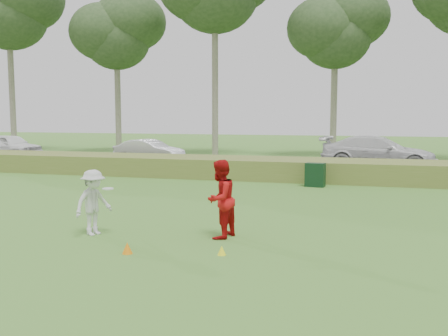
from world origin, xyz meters
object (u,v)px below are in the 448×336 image
(cone_yellow, at_px, (222,250))
(car_right, at_px, (378,152))
(car_left, at_px, (10,146))
(car_mid, at_px, (149,151))
(player_red, at_px, (220,199))
(utility_cabinet, at_px, (315,175))
(cone_orange, at_px, (127,248))
(player_white, at_px, (93,202))

(cone_yellow, bearing_deg, car_right, 78.79)
(car_left, bearing_deg, car_mid, -85.67)
(car_left, xyz_separation_m, car_right, (23.44, -0.57, 0.08))
(player_red, height_order, utility_cabinet, player_red)
(car_left, height_order, car_right, car_right)
(player_red, height_order, car_mid, player_red)
(cone_orange, xyz_separation_m, car_left, (-17.98, 18.77, 0.72))
(car_left, relative_size, car_mid, 1.08)
(car_left, bearing_deg, car_right, -80.42)
(cone_yellow, height_order, car_mid, car_mid)
(cone_yellow, xyz_separation_m, car_mid, (-9.31, 17.09, 0.66))
(cone_yellow, distance_m, car_mid, 19.48)
(cone_orange, distance_m, car_right, 19.01)
(cone_yellow, xyz_separation_m, car_left, (-19.93, 18.33, 0.74))
(cone_orange, height_order, car_right, car_right)
(player_white, relative_size, player_red, 0.85)
(player_white, xyz_separation_m, car_mid, (-5.84, 16.24, -0.04))
(cone_yellow, height_order, utility_cabinet, utility_cabinet)
(cone_orange, relative_size, car_left, 0.05)
(car_mid, bearing_deg, cone_orange, -146.98)
(car_right, bearing_deg, player_red, 173.64)
(player_red, bearing_deg, car_mid, -135.77)
(utility_cabinet, height_order, car_mid, car_mid)
(player_white, distance_m, cone_orange, 2.12)
(player_red, height_order, car_right, player_red)
(cone_yellow, distance_m, car_left, 27.09)
(utility_cabinet, bearing_deg, cone_yellow, -87.54)
(player_red, distance_m, car_mid, 18.03)
(player_white, height_order, car_left, car_left)
(cone_orange, bearing_deg, car_mid, 112.81)
(player_red, bearing_deg, player_white, -65.08)
(cone_orange, bearing_deg, car_left, 133.78)
(cone_yellow, bearing_deg, utility_cabinet, 85.03)
(car_mid, xyz_separation_m, car_right, (12.83, 0.66, 0.16))
(cone_orange, bearing_deg, cone_yellow, 12.76)
(cone_orange, xyz_separation_m, car_right, (5.46, 18.19, 0.80))
(car_left, bearing_deg, player_white, -125.76)
(cone_orange, distance_m, car_mid, 19.03)
(player_white, distance_m, car_left, 24.00)
(player_white, distance_m, utility_cabinet, 10.67)
(player_red, bearing_deg, car_left, -116.25)
(player_white, bearing_deg, cone_orange, -108.30)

